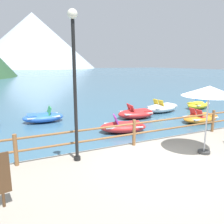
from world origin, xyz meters
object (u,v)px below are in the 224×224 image
object	(u,v)px
pedal_boat_0	(200,118)
pedal_boat_5	(198,105)
beach_umbrella	(209,92)
lamp_post	(74,74)
pedal_boat_2	(123,127)
pedal_boat_7	(162,108)
pedal_boat_3	(43,117)
pedal_boat_4	(136,113)

from	to	relation	value
pedal_boat_0	pedal_boat_5	world-z (taller)	pedal_boat_5
pedal_boat_0	beach_umbrella	bearing A→B (deg)	-135.11
beach_umbrella	lamp_post	bearing A→B (deg)	162.54
pedal_boat_2	pedal_boat_7	size ratio (longest dim) A/B	0.94
pedal_boat_5	pedal_boat_3	bearing A→B (deg)	175.90
pedal_boat_4	beach_umbrella	bearing A→B (deg)	-101.93
pedal_boat_2	pedal_boat_4	size ratio (longest dim) A/B	1.03
pedal_boat_0	pedal_boat_7	distance (m)	3.22
pedal_boat_2	pedal_boat_5	world-z (taller)	pedal_boat_5
pedal_boat_0	pedal_boat_3	world-z (taller)	pedal_boat_3
pedal_boat_4	pedal_boat_5	size ratio (longest dim) A/B	1.00
lamp_post	pedal_boat_3	bearing A→B (deg)	89.67
pedal_boat_0	pedal_boat_7	bearing A→B (deg)	94.54
lamp_post	pedal_boat_7	xyz separation A→B (m)	(7.96, 6.17, -2.71)
beach_umbrella	pedal_boat_3	world-z (taller)	beach_umbrella
pedal_boat_2	pedal_boat_3	distance (m)	4.94
lamp_post	pedal_boat_5	world-z (taller)	lamp_post
pedal_boat_0	pedal_boat_2	bearing A→B (deg)	178.05
lamp_post	pedal_boat_4	distance (m)	8.12
beach_umbrella	pedal_boat_3	xyz separation A→B (m)	(-3.94, 8.11, -2.16)
pedal_boat_5	pedal_boat_7	xyz separation A→B (m)	(-3.22, 0.11, 0.03)
lamp_post	beach_umbrella	world-z (taller)	lamp_post
beach_umbrella	pedal_boat_4	xyz separation A→B (m)	(1.41, 6.67, -2.16)
lamp_post	pedal_boat_5	distance (m)	13.01
pedal_boat_3	pedal_boat_7	world-z (taller)	pedal_boat_7
lamp_post	pedal_boat_2	size ratio (longest dim) A/B	1.74
beach_umbrella	pedal_boat_3	bearing A→B (deg)	115.91
beach_umbrella	pedal_boat_7	world-z (taller)	beach_umbrella
pedal_boat_2	pedal_boat_5	xyz separation A→B (m)	(7.89, 2.93, 0.01)
lamp_post	pedal_boat_4	world-z (taller)	lamp_post
pedal_boat_2	pedal_boat_3	bearing A→B (deg)	130.98
lamp_post	beach_umbrella	size ratio (longest dim) A/B	1.95
pedal_boat_5	beach_umbrella	bearing A→B (deg)	-134.52
beach_umbrella	pedal_boat_2	bearing A→B (deg)	99.09
beach_umbrella	pedal_boat_3	size ratio (longest dim) A/B	0.96
lamp_post	pedal_boat_0	bearing A→B (deg)	19.84
beach_umbrella	pedal_boat_7	size ratio (longest dim) A/B	0.84
lamp_post	pedal_boat_5	bearing A→B (deg)	28.48
beach_umbrella	pedal_boat_4	distance (m)	7.15
pedal_boat_0	pedal_boat_7	xyz separation A→B (m)	(-0.25, 3.21, 0.07)
pedal_boat_2	pedal_boat_5	bearing A→B (deg)	20.38
pedal_boat_0	pedal_boat_5	size ratio (longest dim) A/B	0.92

